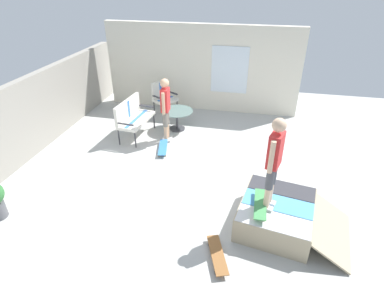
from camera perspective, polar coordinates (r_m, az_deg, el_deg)
ground_plane at (r=7.01m, az=-0.32°, el=-5.94°), size 12.00×12.00×0.10m
back_wall_cinderblock at (r=8.26m, az=-28.64°, el=3.69°), size 9.00×0.20×1.83m
house_facade at (r=9.91m, az=1.70°, el=13.69°), size 0.23×6.00×2.64m
skate_ramp at (r=5.82m, az=15.45°, el=-12.30°), size 1.68×2.06×0.48m
patio_bench at (r=8.46m, az=-10.89°, el=5.26°), size 1.30×0.67×1.02m
patio_chair_near_house at (r=9.75m, az=-5.38°, el=8.94°), size 0.82×0.80×1.02m
patio_table at (r=8.76m, az=-2.77°, el=5.13°), size 0.90×0.90×0.57m
person_watching at (r=7.96m, az=-4.88°, el=7.01°), size 0.48×0.25×1.69m
person_skater at (r=5.01m, az=14.81°, el=-2.63°), size 0.46×0.31×1.64m
skateboard_by_bench at (r=7.87m, az=-5.34°, el=-0.62°), size 0.82×0.37×0.10m
skateboard_spare at (r=5.21m, az=4.67°, el=-19.56°), size 0.82×0.46×0.10m
skateboard_on_ramp at (r=5.44m, az=12.41°, el=-10.70°), size 0.80×0.21×0.10m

